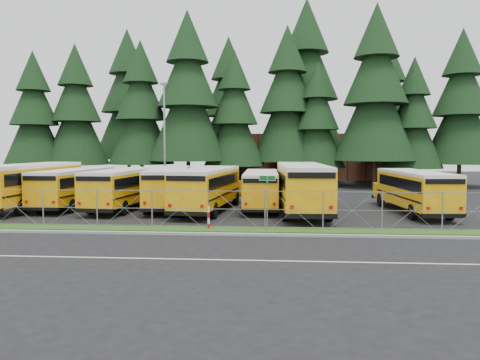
% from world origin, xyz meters
% --- Properties ---
extents(ground, '(120.00, 120.00, 0.00)m').
position_xyz_m(ground, '(0.00, 0.00, 0.00)').
color(ground, black).
rests_on(ground, ground).
extents(curb, '(50.00, 0.25, 0.12)m').
position_xyz_m(curb, '(0.00, -3.10, 0.06)').
color(curb, gray).
rests_on(curb, ground).
extents(grass_verge, '(50.00, 1.40, 0.06)m').
position_xyz_m(grass_verge, '(0.00, -1.70, 0.03)').
color(grass_verge, '#1B4112').
rests_on(grass_verge, ground).
extents(road_lane_line, '(50.00, 0.12, 0.01)m').
position_xyz_m(road_lane_line, '(0.00, -8.00, 0.01)').
color(road_lane_line, beige).
rests_on(road_lane_line, ground).
extents(chainlink_fence, '(44.00, 0.10, 2.00)m').
position_xyz_m(chainlink_fence, '(0.00, -1.00, 1.00)').
color(chainlink_fence, gray).
rests_on(chainlink_fence, ground).
extents(brick_building, '(22.00, 10.00, 6.00)m').
position_xyz_m(brick_building, '(6.00, 40.00, 3.00)').
color(brick_building, brown).
rests_on(brick_building, ground).
extents(bus_0, '(3.39, 11.94, 3.10)m').
position_xyz_m(bus_0, '(-14.22, 5.82, 1.55)').
color(bus_0, orange).
rests_on(bus_0, ground).
extents(bus_1, '(2.98, 10.42, 2.70)m').
position_xyz_m(bus_1, '(-11.48, 6.72, 1.35)').
color(bus_1, orange).
rests_on(bus_1, ground).
extents(bus_2, '(3.34, 10.62, 2.74)m').
position_xyz_m(bus_2, '(-7.70, 6.10, 1.37)').
color(bus_2, orange).
rests_on(bus_2, ground).
extents(bus_3, '(3.74, 10.87, 2.79)m').
position_xyz_m(bus_3, '(-4.84, 6.71, 1.40)').
color(bus_3, orange).
rests_on(bus_3, ground).
extents(bus_4, '(3.78, 11.14, 2.86)m').
position_xyz_m(bus_4, '(-1.87, 5.32, 1.43)').
color(bus_4, orange).
rests_on(bus_4, ground).
extents(bus_5, '(2.48, 9.86, 2.57)m').
position_xyz_m(bus_5, '(1.56, 6.87, 1.29)').
color(bus_5, orange).
rests_on(bus_5, ground).
extents(bus_6, '(3.31, 12.13, 3.15)m').
position_xyz_m(bus_6, '(4.22, 4.99, 1.58)').
color(bus_6, orange).
rests_on(bus_6, ground).
extents(bus_east, '(3.14, 10.52, 2.72)m').
position_xyz_m(bus_east, '(11.39, 5.50, 1.36)').
color(bus_east, orange).
rests_on(bus_east, ground).
extents(street_sign, '(0.83, 0.55, 2.81)m').
position_xyz_m(street_sign, '(2.13, -1.62, 2.03)').
color(street_sign, gray).
rests_on(street_sign, ground).
extents(striped_bollard, '(0.11, 0.11, 1.20)m').
position_xyz_m(striped_bollard, '(-0.89, -1.54, 0.60)').
color(striped_bollard, '#B20C0C').
rests_on(striped_bollard, ground).
extents(light_standard, '(0.70, 0.35, 10.14)m').
position_xyz_m(light_standard, '(-7.67, 17.34, 5.50)').
color(light_standard, gray).
rests_on(light_standard, ground).
extents(conifer_0, '(6.65, 6.65, 14.71)m').
position_xyz_m(conifer_0, '(-23.75, 24.24, 7.35)').
color(conifer_0, black).
rests_on(conifer_0, ground).
extents(conifer_1, '(7.09, 7.09, 15.67)m').
position_xyz_m(conifer_1, '(-19.60, 25.56, 7.84)').
color(conifer_1, black).
rests_on(conifer_1, ground).
extents(conifer_2, '(7.27, 7.27, 16.09)m').
position_xyz_m(conifer_2, '(-12.40, 26.13, 8.04)').
color(conifer_2, black).
rests_on(conifer_2, ground).
extents(conifer_3, '(8.59, 8.59, 18.99)m').
position_xyz_m(conifer_3, '(-6.98, 25.29, 9.49)').
color(conifer_3, black).
rests_on(conifer_3, ground).
extents(conifer_4, '(6.77, 6.77, 14.96)m').
position_xyz_m(conifer_4, '(-2.02, 26.45, 7.48)').
color(conifer_4, black).
rests_on(conifer_4, ground).
extents(conifer_5, '(8.11, 8.11, 17.95)m').
position_xyz_m(conifer_5, '(3.81, 28.31, 8.97)').
color(conifer_5, black).
rests_on(conifer_5, ground).
extents(conifer_6, '(6.16, 6.16, 13.62)m').
position_xyz_m(conifer_6, '(7.11, 26.77, 6.81)').
color(conifer_6, black).
rests_on(conifer_6, ground).
extents(conifer_7, '(8.74, 8.74, 19.34)m').
position_xyz_m(conifer_7, '(13.03, 25.45, 9.67)').
color(conifer_7, black).
rests_on(conifer_7, ground).
extents(conifer_8, '(6.23, 6.23, 13.77)m').
position_xyz_m(conifer_8, '(17.06, 25.70, 6.88)').
color(conifer_8, black).
rests_on(conifer_8, ground).
extents(conifer_9, '(7.60, 7.60, 16.82)m').
position_xyz_m(conifer_9, '(22.21, 26.49, 8.41)').
color(conifer_9, black).
rests_on(conifer_9, ground).
extents(conifer_10, '(8.61, 8.61, 19.03)m').
position_xyz_m(conifer_10, '(-16.03, 32.91, 9.52)').
color(conifer_10, black).
rests_on(conifer_10, ground).
extents(conifer_11, '(8.05, 8.05, 17.81)m').
position_xyz_m(conifer_11, '(-3.26, 32.63, 8.90)').
color(conifer_11, black).
rests_on(conifer_11, ground).
extents(conifer_12, '(10.00, 10.00, 22.11)m').
position_xyz_m(conifer_12, '(6.19, 32.45, 11.05)').
color(conifer_12, black).
rests_on(conifer_12, ground).
extents(conifer_13, '(7.70, 7.70, 17.03)m').
position_xyz_m(conifer_13, '(15.88, 32.07, 8.51)').
color(conifer_13, black).
rests_on(conifer_13, ground).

